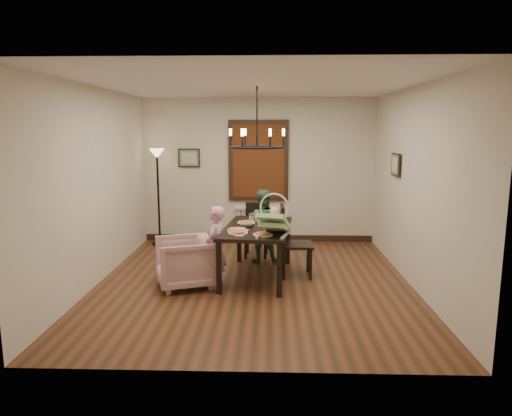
# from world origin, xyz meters

# --- Properties ---
(room_shell) EXTENTS (4.51, 5.00, 2.81)m
(room_shell) POSITION_xyz_m (0.00, 0.37, 1.40)
(room_shell) COLOR brown
(room_shell) RESTS_ON ground
(dining_table) EXTENTS (1.11, 1.75, 0.78)m
(dining_table) POSITION_xyz_m (0.04, 0.23, 0.69)
(dining_table) COLOR black
(dining_table) RESTS_ON room_shell
(chair_far) EXTENTS (0.44, 0.44, 0.93)m
(chair_far) POSITION_xyz_m (-0.01, 1.37, 0.47)
(chair_far) COLOR black
(chair_far) RESTS_ON room_shell
(chair_right) EXTENTS (0.49, 0.49, 1.10)m
(chair_right) POSITION_xyz_m (0.63, 0.32, 0.55)
(chair_right) COLOR black
(chair_right) RESTS_ON room_shell
(armchair) EXTENTS (0.98, 0.97, 0.70)m
(armchair) POSITION_xyz_m (-0.97, -0.20, 0.35)
(armchair) COLOR #D6A4A4
(armchair) RESTS_ON room_shell
(elderly_woman) EXTENTS (0.31, 0.39, 0.96)m
(elderly_woman) POSITION_xyz_m (-0.53, -0.24, 0.48)
(elderly_woman) COLOR #D898BF
(elderly_woman) RESTS_ON room_shell
(seated_man) EXTENTS (0.51, 0.40, 1.02)m
(seated_man) POSITION_xyz_m (0.09, 1.08, 0.51)
(seated_man) COLOR #416E49
(seated_man) RESTS_ON room_shell
(baby_bouncer) EXTENTS (0.57, 0.69, 0.39)m
(baby_bouncer) POSITION_xyz_m (0.29, -0.30, 0.98)
(baby_bouncer) COLOR #A8D392
(baby_bouncer) RESTS_ON dining_table
(salad_bowl) EXTENTS (0.31, 0.31, 0.08)m
(salad_bowl) POSITION_xyz_m (-0.12, 0.25, 0.82)
(salad_bowl) COLOR white
(salad_bowl) RESTS_ON dining_table
(pizza_platter) EXTENTS (0.29, 0.29, 0.04)m
(pizza_platter) POSITION_xyz_m (-0.23, -0.10, 0.80)
(pizza_platter) COLOR tan
(pizza_platter) RESTS_ON dining_table
(drinking_glass) EXTENTS (0.07, 0.07, 0.14)m
(drinking_glass) POSITION_xyz_m (-0.02, 0.39, 0.85)
(drinking_glass) COLOR silver
(drinking_glass) RESTS_ON dining_table
(window_blinds) EXTENTS (1.00, 0.03, 1.40)m
(window_blinds) POSITION_xyz_m (0.00, 2.46, 1.60)
(window_blinds) COLOR #663014
(window_blinds) RESTS_ON room_shell
(radiator) EXTENTS (0.92, 0.12, 0.62)m
(radiator) POSITION_xyz_m (0.00, 2.48, 0.35)
(radiator) COLOR silver
(radiator) RESTS_ON room_shell
(picture_back) EXTENTS (0.42, 0.03, 0.36)m
(picture_back) POSITION_xyz_m (-1.35, 2.47, 1.65)
(picture_back) COLOR black
(picture_back) RESTS_ON room_shell
(picture_right) EXTENTS (0.03, 0.42, 0.36)m
(picture_right) POSITION_xyz_m (2.21, 0.90, 1.65)
(picture_right) COLOR black
(picture_right) RESTS_ON room_shell
(floor_lamp) EXTENTS (0.30, 0.30, 1.80)m
(floor_lamp) POSITION_xyz_m (-1.90, 2.15, 0.90)
(floor_lamp) COLOR black
(floor_lamp) RESTS_ON room_shell
(chandelier) EXTENTS (0.80, 0.80, 0.04)m
(chandelier) POSITION_xyz_m (0.04, 0.23, 1.95)
(chandelier) COLOR black
(chandelier) RESTS_ON room_shell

